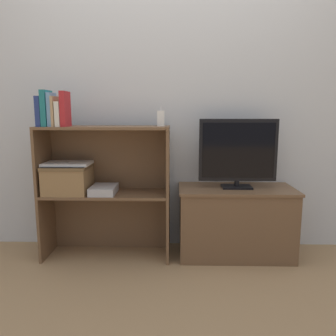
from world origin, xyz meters
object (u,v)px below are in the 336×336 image
(tv_stand, at_px, (235,222))
(magazine_stack, at_px, (104,190))
(book_ivory, at_px, (60,114))
(storage_basket_left, at_px, (68,177))
(book_crimson, at_px, (65,109))
(book_tan, at_px, (56,112))
(book_teal, at_px, (47,109))
(tv, at_px, (238,152))
(laptop, at_px, (68,164))
(book_navy, at_px, (41,112))
(book_skyblue, at_px, (52,110))
(baby_monitor, at_px, (161,118))

(tv_stand, height_order, magazine_stack, magazine_stack)
(tv_stand, xyz_separation_m, book_ivory, (-1.27, -0.09, 0.81))
(storage_basket_left, bearing_deg, book_crimson, -66.93)
(tv_stand, relative_size, book_crimson, 3.54)
(tv_stand, relative_size, storage_basket_left, 2.70)
(magazine_stack, bearing_deg, book_tan, -174.79)
(book_teal, distance_m, book_tan, 0.07)
(tv, relative_size, storage_basket_left, 1.79)
(storage_basket_left, bearing_deg, book_tan, -134.71)
(book_teal, bearing_deg, laptop, 23.99)
(book_navy, height_order, book_teal, book_teal)
(book_skyblue, bearing_deg, tv_stand, 4.07)
(baby_monitor, height_order, magazine_stack, baby_monitor)
(tv, distance_m, baby_monitor, 0.62)
(book_navy, xyz_separation_m, baby_monitor, (0.83, 0.06, -0.05))
(laptop, bearing_deg, tv_stand, 2.07)
(laptop, distance_m, magazine_stack, 0.33)
(storage_basket_left, bearing_deg, book_skyblue, -146.47)
(tv_stand, bearing_deg, book_navy, -176.14)
(laptop, bearing_deg, magazine_stack, -4.42)
(book_teal, distance_m, laptop, 0.42)
(book_skyblue, bearing_deg, laptop, 33.53)
(book_navy, xyz_separation_m, book_skyblue, (0.07, 0.00, 0.01))
(tv, relative_size, book_navy, 2.73)
(tv, bearing_deg, book_ivory, -175.81)
(storage_basket_left, xyz_separation_m, magazine_stack, (0.27, -0.02, -0.09))
(laptop, bearing_deg, book_skyblue, -146.47)
(book_navy, distance_m, book_skyblue, 0.08)
(tv, xyz_separation_m, book_ivory, (-1.27, -0.09, 0.27))
(baby_monitor, height_order, laptop, baby_monitor)
(book_ivory, relative_size, baby_monitor, 1.22)
(baby_monitor, bearing_deg, book_teal, -175.39)
(tv, bearing_deg, book_tan, -175.91)
(book_crimson, distance_m, laptop, 0.40)
(magazine_stack, bearing_deg, book_skyblue, -175.18)
(book_navy, height_order, book_skyblue, book_skyblue)
(book_ivory, relative_size, magazine_stack, 0.70)
(book_tan, distance_m, book_ivory, 0.04)
(book_skyblue, bearing_deg, book_navy, 180.00)
(book_crimson, height_order, laptop, book_crimson)
(book_tan, distance_m, magazine_stack, 0.65)
(tv, height_order, book_crimson, book_crimson)
(tv, distance_m, book_teal, 1.40)
(tv, xyz_separation_m, book_teal, (-1.36, -0.09, 0.31))
(book_teal, distance_m, book_crimson, 0.13)
(book_navy, xyz_separation_m, storage_basket_left, (0.15, 0.05, -0.48))
(book_ivory, relative_size, storage_basket_left, 0.54)
(book_tan, xyz_separation_m, storage_basket_left, (0.05, 0.05, -0.48))
(book_navy, height_order, storage_basket_left, book_navy)
(book_navy, height_order, baby_monitor, book_navy)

